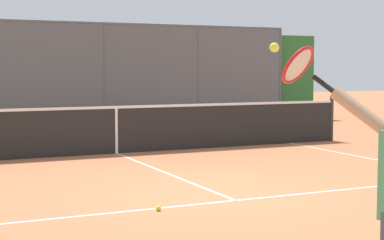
# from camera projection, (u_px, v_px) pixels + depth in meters

# --- Properties ---
(ground_plane) EXTENTS (60.00, 60.00, 0.00)m
(ground_plane) POSITION_uv_depth(u_px,v_px,m) (217.00, 193.00, 8.65)
(ground_plane) COLOR #B76B42
(court_line_markings) EXTENTS (8.37, 9.13, 0.01)m
(court_line_markings) POSITION_uv_depth(u_px,v_px,m) (249.00, 206.00, 7.85)
(court_line_markings) COLOR white
(court_line_markings) RESTS_ON ground
(fence_backdrop) EXTENTS (18.18, 1.37, 3.06)m
(fence_backdrop) POSITION_uv_depth(u_px,v_px,m) (48.00, 79.00, 18.36)
(fence_backdrop) COLOR #565B60
(fence_backdrop) RESTS_ON ground
(tennis_net) EXTENTS (10.76, 0.09, 1.07)m
(tennis_net) POSITION_uv_depth(u_px,v_px,m) (116.00, 129.00, 12.66)
(tennis_net) COLOR #2D2D2D
(tennis_net) RESTS_ON ground
(tennis_ball_by_sideline) EXTENTS (0.07, 0.07, 0.07)m
(tennis_ball_by_sideline) POSITION_uv_depth(u_px,v_px,m) (158.00, 208.00, 7.58)
(tennis_ball_by_sideline) COLOR #CCDB33
(tennis_ball_by_sideline) RESTS_ON ground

